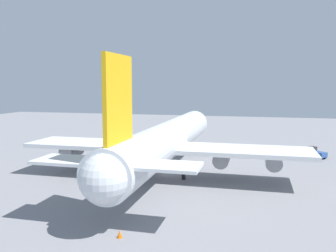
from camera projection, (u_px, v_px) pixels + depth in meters
The scene contains 5 objects.
ground_plane at pixel (168, 174), 64.31m from camera, with size 242.04×242.04×0.00m, color gray.
cargo_airplane at pixel (168, 140), 63.42m from camera, with size 60.51×49.02×19.57m.
fuel_truck at pixel (316, 153), 78.47m from camera, with size 4.28×4.27×2.38m.
safety_cone_nose at pixel (205, 147), 89.80m from camera, with size 0.54×0.54×0.77m, color orange.
safety_cone_tail at pixel (120, 234), 37.66m from camera, with size 0.57×0.57×0.82m, color orange.
Camera 1 is at (-60.91, -15.48, 16.20)m, focal length 38.02 mm.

